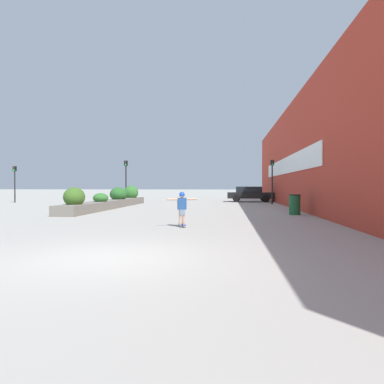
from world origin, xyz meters
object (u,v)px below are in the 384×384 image
at_px(car_leftmost, 375,193).
at_px(traffic_light_far_left, 15,178).
at_px(car_center_left, 250,194).
at_px(traffic_light_left, 126,174).
at_px(traffic_light_right, 272,174).
at_px(skateboard, 182,225).
at_px(skateboarder, 182,205).
at_px(trash_bin, 295,205).

relative_size(car_leftmost, traffic_light_far_left, 1.17).
distance_m(car_center_left, traffic_light_far_left, 21.93).
height_order(traffic_light_left, traffic_light_right, traffic_light_left).
xyz_separation_m(skateboard, skateboarder, (-0.00, -0.00, 0.75)).
height_order(trash_bin, car_leftmost, car_leftmost).
height_order(car_leftmost, traffic_light_right, traffic_light_right).
relative_size(car_center_left, traffic_light_left, 1.18).
relative_size(skateboarder, traffic_light_far_left, 0.36).
bearing_deg(car_center_left, traffic_light_left, -69.20).
bearing_deg(car_center_left, skateboard, -10.32).
bearing_deg(skateboard, car_leftmost, 34.07).
distance_m(car_leftmost, traffic_light_far_left, 34.66).
bearing_deg(skateboard, traffic_light_right, 50.98).
bearing_deg(trash_bin, car_leftmost, 57.32).
bearing_deg(traffic_light_far_left, traffic_light_left, -1.79).
height_order(skateboarder, traffic_light_right, traffic_light_right).
height_order(skateboard, car_leftmost, car_leftmost).
bearing_deg(skateboarder, car_center_left, 58.74).
height_order(skateboarder, traffic_light_far_left, traffic_light_far_left).
distance_m(trash_bin, traffic_light_right, 10.55).
distance_m(skateboarder, traffic_light_right, 17.25).
xyz_separation_m(traffic_light_left, traffic_light_right, (12.51, -0.34, -0.04)).
bearing_deg(traffic_light_left, car_center_left, 20.80).
relative_size(trash_bin, car_leftmost, 0.27).
bearing_deg(traffic_light_left, traffic_light_right, -1.55).
height_order(trash_bin, traffic_light_left, traffic_light_left).
xyz_separation_m(skateboarder, car_center_left, (3.79, 20.83, -0.04)).
distance_m(skateboarder, traffic_light_left, 18.22).
xyz_separation_m(skateboarder, traffic_light_right, (5.33, 16.32, 1.66)).
height_order(skateboarder, traffic_light_left, traffic_light_left).
height_order(skateboard, traffic_light_left, traffic_light_left).
bearing_deg(skateboard, traffic_light_left, 92.39).
relative_size(trash_bin, traffic_light_far_left, 0.32).
xyz_separation_m(skateboard, trash_bin, (5.18, 5.95, 0.47)).
bearing_deg(skateboarder, car_leftmost, 34.07).
xyz_separation_m(skateboard, traffic_light_right, (5.33, 16.32, 2.42)).
bearing_deg(traffic_light_right, skateboard, -108.07).
xyz_separation_m(trash_bin, traffic_light_right, (0.15, 10.37, 1.95)).
relative_size(skateboarder, traffic_light_left, 0.32).
bearing_deg(trash_bin, traffic_light_left, 139.11).
xyz_separation_m(trash_bin, car_center_left, (-1.39, 14.88, 0.24)).
height_order(trash_bin, traffic_light_right, traffic_light_right).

